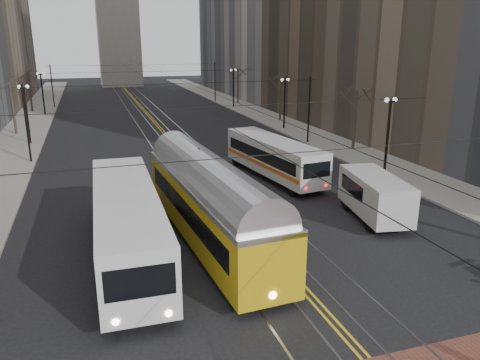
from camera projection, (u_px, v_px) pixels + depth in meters
ground at (350, 341)px, 16.08m from camera, size 260.00×260.00×0.00m
sidewalk_left at (24, 132)px, 52.68m from camera, size 5.00×140.00×0.15m
sidewalk_right at (272, 119)px, 61.53m from camera, size 5.00×140.00×0.15m
streetcar_rails at (158, 126)px, 57.12m from camera, size 4.80×130.00×0.02m
centre_lines at (158, 126)px, 57.12m from camera, size 0.42×130.00×0.01m
lamp_posts at (183, 125)px, 41.51m from camera, size 27.60×57.20×5.60m
street_trees at (171, 114)px, 47.43m from camera, size 31.68×53.28×5.60m
trolley_wires at (171, 105)px, 46.78m from camera, size 25.96×120.00×6.60m
transit_bus at (127, 226)px, 21.74m from camera, size 3.00×13.35×3.33m
streetcar at (209, 209)px, 23.60m from camera, size 3.75×14.95×3.49m
rear_bus at (274, 159)px, 35.01m from camera, size 3.92×11.44×2.93m
cargo_van at (375, 198)px, 26.78m from camera, size 3.19×6.11×2.57m
sedan_grey at (270, 140)px, 45.56m from camera, size 2.01×4.11×1.35m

